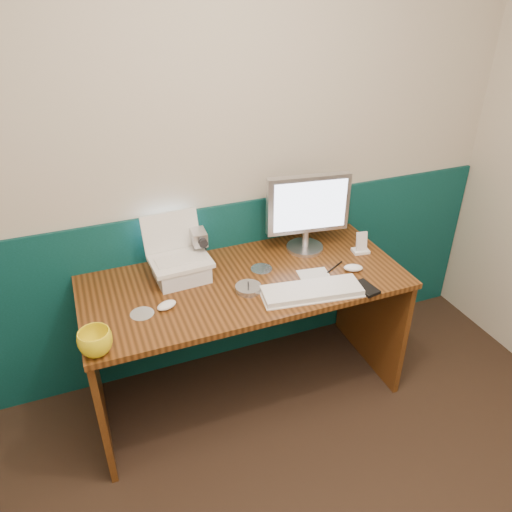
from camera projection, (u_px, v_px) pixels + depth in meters
name	position (u px, v px, depth m)	size (l,w,h in m)	color
back_wall	(200.00, 162.00, 2.48)	(3.50, 0.04, 2.50)	beige
wainscot	(208.00, 288.00, 2.86)	(3.48, 0.02, 1.00)	#073430
desk	(246.00, 338.00, 2.66)	(1.60, 0.70, 0.75)	#371D0A
laptop_riser	(181.00, 271.00, 2.46)	(0.25, 0.21, 0.09)	silver
laptop	(179.00, 242.00, 2.38)	(0.29, 0.22, 0.24)	white
monitor	(307.00, 213.00, 2.63)	(0.44, 0.13, 0.44)	silver
keyboard	(312.00, 291.00, 2.36)	(0.47, 0.16, 0.03)	white
mouse_right	(353.00, 268.00, 2.54)	(0.10, 0.06, 0.03)	white
mouse_left	(167.00, 305.00, 2.26)	(0.10, 0.06, 0.03)	white
mug	(95.00, 342.00, 1.98)	(0.14, 0.14, 0.11)	yellow
camcorder	(199.00, 248.00, 2.53)	(0.10, 0.14, 0.21)	#BCBDC2
cd_spindle	(248.00, 288.00, 2.38)	(0.13, 0.13, 0.03)	#ACB2BC
cd_loose_a	(142.00, 314.00, 2.23)	(0.11, 0.11, 0.00)	silver
cd_loose_b	(261.00, 269.00, 2.56)	(0.11, 0.11, 0.00)	silver
pen	(335.00, 267.00, 2.57)	(0.01, 0.01, 0.14)	black
papers	(313.00, 274.00, 2.51)	(0.15, 0.10, 0.00)	silver
dock	(360.00, 251.00, 2.70)	(0.09, 0.06, 0.02)	white
music_player	(362.00, 241.00, 2.67)	(0.06, 0.01, 0.10)	silver
pda	(366.00, 288.00, 2.40)	(0.08, 0.13, 0.02)	black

